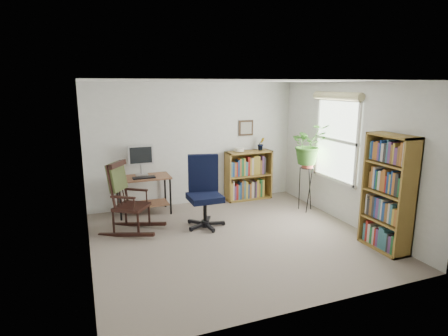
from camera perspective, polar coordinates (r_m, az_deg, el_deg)
name	(u,v)px	position (r m, az deg, el deg)	size (l,w,h in m)	color
floor	(233,239)	(5.94, 1.42, -10.73)	(4.20, 4.00, 0.00)	gray
ceiling	(234,81)	(5.45, 1.56, 13.10)	(4.20, 4.00, 0.00)	silver
wall_back	(195,144)	(7.43, -4.47, 3.66)	(4.20, 0.00, 2.40)	silver
wall_front	(310,202)	(3.86, 13.01, -5.12)	(4.20, 0.00, 2.40)	silver
wall_left	(84,176)	(5.16, -20.58, -1.13)	(0.00, 4.00, 2.40)	silver
wall_right	(348,154)	(6.65, 18.43, 1.99)	(0.00, 4.00, 2.40)	silver
window	(336,140)	(6.83, 16.70, 4.07)	(0.12, 1.20, 1.50)	white
desk	(144,195)	(7.09, -12.12, -4.06)	(0.98, 0.54, 0.70)	brown
monitor	(141,160)	(7.08, -12.54, 1.15)	(0.46, 0.16, 0.56)	#AFAFB4
keyboard	(144,178)	(6.89, -12.10, -1.43)	(0.40, 0.15, 0.03)	black
office_chair	(205,192)	(6.23, -2.94, -3.66)	(0.67, 0.67, 1.22)	black
rocking_chair	(131,197)	(6.19, -13.98, -4.32)	(0.61, 1.01, 1.18)	black
low_bookshelf	(248,175)	(7.78, 3.75, -1.11)	(0.96, 0.32, 1.02)	olive
tall_bookshelf	(388,193)	(5.82, 23.71, -3.54)	(0.32, 0.74, 1.68)	olive
plant_stand	(306,186)	(7.22, 12.43, -2.64)	(0.27, 0.27, 0.98)	black
spider_plant	(309,125)	(7.01, 12.88, 6.46)	(1.69, 1.88, 1.46)	#376925
potted_plant_small	(261,148)	(7.80, 5.65, 3.10)	(0.13, 0.24, 0.11)	#376925
framed_picture	(246,128)	(7.75, 3.39, 6.11)	(0.32, 0.04, 0.32)	black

